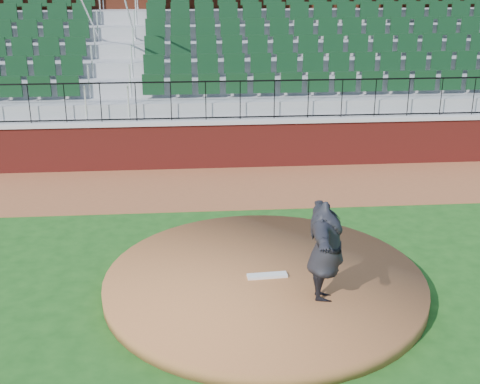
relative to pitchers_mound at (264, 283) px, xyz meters
name	(u,v)px	position (x,y,z in m)	size (l,w,h in m)	color
ground	(247,296)	(-0.31, -0.19, -0.12)	(90.00, 90.00, 0.00)	#194B15
warning_track	(227,186)	(-0.31, 5.21, -0.12)	(34.00, 3.20, 0.01)	brown
field_wall	(223,145)	(-0.31, 6.81, 0.47)	(34.00, 0.35, 1.20)	maroon
wall_cap	(223,121)	(-0.31, 6.81, 1.12)	(34.00, 0.45, 0.10)	#B7B7B7
wall_railing	(223,100)	(-0.31, 6.81, 1.67)	(34.00, 0.05, 1.00)	black
seating_stands	(218,64)	(-0.31, 9.53, 2.18)	(34.00, 5.10, 4.60)	gray
concourse_wall	(214,37)	(-0.31, 12.33, 2.62)	(34.00, 0.50, 5.50)	maroon
pitchers_mound	(264,283)	(0.00, 0.00, 0.00)	(5.42, 5.42, 0.25)	brown
pitching_rubber	(267,276)	(0.04, -0.01, 0.15)	(0.68, 0.17, 0.05)	silver
pitcher	(326,251)	(0.84, -0.80, 0.95)	(2.03, 0.55, 1.65)	black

